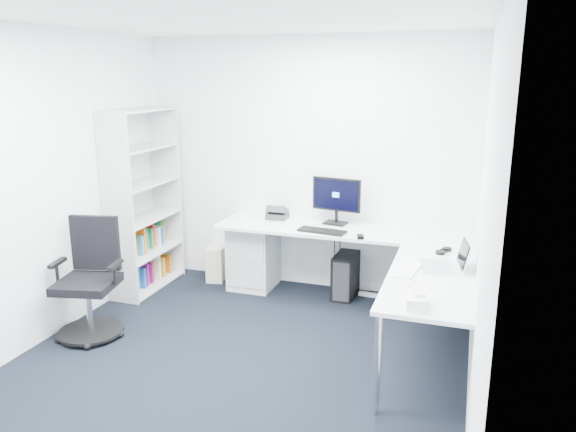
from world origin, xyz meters
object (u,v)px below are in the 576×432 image
(monitor, at_px, (336,201))
(laptop, at_px, (437,253))
(bookshelf, at_px, (143,201))
(l_desk, at_px, (338,276))
(task_chair, at_px, (86,281))

(monitor, height_order, laptop, monitor)
(bookshelf, bearing_deg, l_desk, -1.32)
(task_chair, bearing_deg, laptop, -0.89)
(bookshelf, relative_size, laptop, 5.62)
(l_desk, relative_size, monitor, 5.13)
(l_desk, bearing_deg, bookshelf, 178.68)
(l_desk, distance_m, task_chair, 2.33)
(monitor, bearing_deg, task_chair, -129.94)
(bookshelf, bearing_deg, laptop, -11.44)
(l_desk, relative_size, laptop, 7.68)
(laptop, bearing_deg, task_chair, -178.26)
(bookshelf, xyz_separation_m, task_chair, (0.17, -1.23, -0.45))
(monitor, bearing_deg, bookshelf, -159.76)
(l_desk, height_order, bookshelf, bookshelf)
(l_desk, bearing_deg, task_chair, -149.55)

